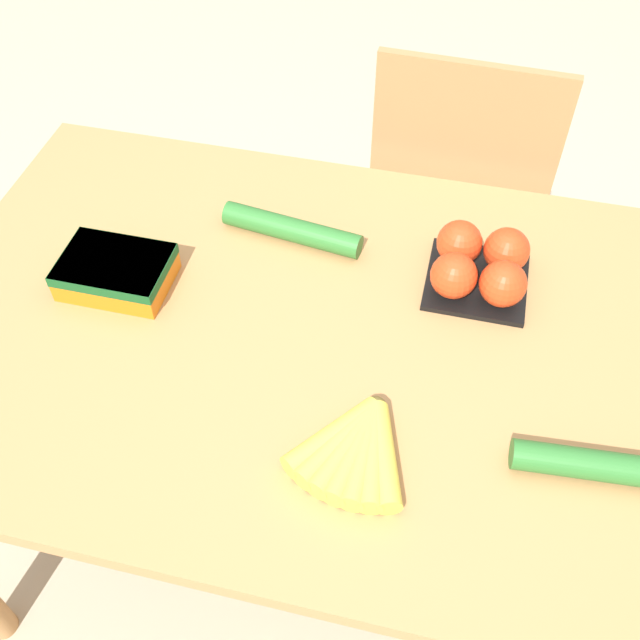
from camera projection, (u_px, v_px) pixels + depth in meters
ground_plane at (320, 528)px, 1.80m from camera, size 12.00×12.00×0.00m
dining_table at (320, 367)px, 1.31m from camera, size 1.37×0.89×0.74m
chair at (456, 205)px, 1.82m from camera, size 0.43×0.41×0.94m
banana_bunch at (357, 448)px, 1.07m from camera, size 0.18×0.18×0.04m
tomato_pack at (480, 265)px, 1.28m from camera, size 0.17×0.17×0.09m
carrot_bag at (116, 270)px, 1.29m from camera, size 0.18×0.13×0.06m
cucumber_near at (292, 230)px, 1.37m from camera, size 0.27×0.08×0.04m
cucumber_far at (606, 467)px, 1.05m from camera, size 0.27×0.06×0.04m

